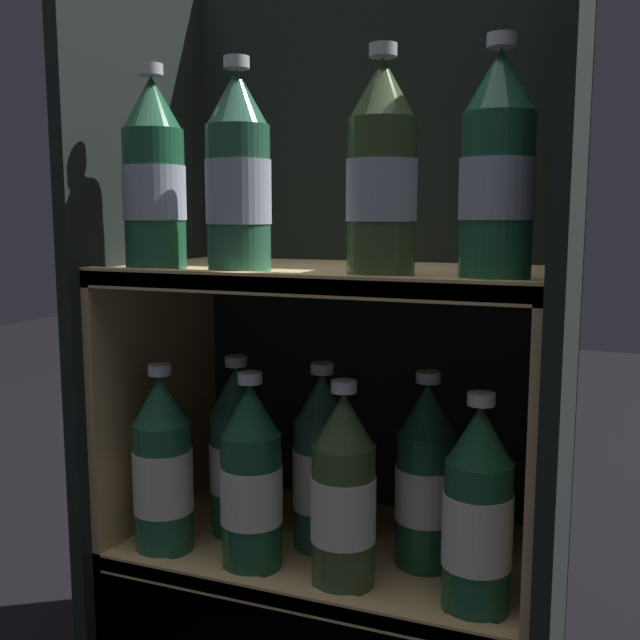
# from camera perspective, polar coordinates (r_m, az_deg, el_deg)

# --- Properties ---
(fridge_back_wall) EXTENTS (0.60, 0.02, 1.03)m
(fridge_back_wall) POSITION_cam_1_polar(r_m,az_deg,el_deg) (1.14, 3.97, 1.06)
(fridge_back_wall) COLOR black
(fridge_back_wall) RESTS_ON ground_plane
(fridge_side_left) EXTENTS (0.02, 0.35, 1.03)m
(fridge_side_left) POSITION_cam_1_polar(r_m,az_deg,el_deg) (1.12, -13.04, 0.75)
(fridge_side_left) COLOR black
(fridge_side_left) RESTS_ON ground_plane
(fridge_side_right) EXTENTS (0.02, 0.35, 1.03)m
(fridge_side_right) POSITION_cam_1_polar(r_m,az_deg,el_deg) (0.92, 18.13, -1.00)
(fridge_side_right) COLOR black
(fridge_side_right) RESTS_ON ground_plane
(shelf_lower) EXTENTS (0.56, 0.31, 0.21)m
(shelf_lower) POSITION_cam_1_polar(r_m,az_deg,el_deg) (1.08, 0.76, -18.66)
(shelf_lower) COLOR tan
(shelf_lower) RESTS_ON ground_plane
(shelf_upper) EXTENTS (0.56, 0.31, 0.59)m
(shelf_upper) POSITION_cam_1_polar(r_m,az_deg,el_deg) (1.00, 0.87, -5.79)
(shelf_upper) COLOR tan
(shelf_upper) RESTS_ON ground_plane
(bottle_upper_front_0) EXTENTS (0.08, 0.08, 0.25)m
(bottle_upper_front_0) POSITION_cam_1_polar(r_m,az_deg,el_deg) (0.98, -12.54, 10.43)
(bottle_upper_front_0) COLOR #1E5638
(bottle_upper_front_0) RESTS_ON shelf_upper
(bottle_upper_front_1) EXTENTS (0.08, 0.08, 0.25)m
(bottle_upper_front_1) POSITION_cam_1_polar(r_m,az_deg,el_deg) (0.92, -6.25, 10.71)
(bottle_upper_front_1) COLOR #285B42
(bottle_upper_front_1) RESTS_ON shelf_upper
(bottle_upper_front_2) EXTENTS (0.08, 0.08, 0.25)m
(bottle_upper_front_2) POSITION_cam_1_polar(r_m,az_deg,el_deg) (0.85, 4.72, 10.97)
(bottle_upper_front_2) COLOR #384C28
(bottle_upper_front_2) RESTS_ON shelf_upper
(bottle_upper_front_3) EXTENTS (0.08, 0.08, 0.25)m
(bottle_upper_front_3) POSITION_cam_1_polar(r_m,az_deg,el_deg) (0.82, 13.37, 10.90)
(bottle_upper_front_3) COLOR #1E5638
(bottle_upper_front_3) RESTS_ON shelf_upper
(bottle_lower_front_0) EXTENTS (0.08, 0.08, 0.25)m
(bottle_lower_front_0) POSITION_cam_1_polar(r_m,az_deg,el_deg) (1.03, -11.89, -10.99)
(bottle_lower_front_0) COLOR #1E5638
(bottle_lower_front_0) RESTS_ON shelf_lower
(bottle_lower_front_1) EXTENTS (0.08, 0.08, 0.25)m
(bottle_lower_front_1) POSITION_cam_1_polar(r_m,az_deg,el_deg) (0.97, -5.26, -12.11)
(bottle_lower_front_1) COLOR #194C2D
(bottle_lower_front_1) RESTS_ON shelf_lower
(bottle_lower_front_2) EXTENTS (0.08, 0.08, 0.25)m
(bottle_lower_front_2) POSITION_cam_1_polar(r_m,az_deg,el_deg) (0.92, 1.79, -13.16)
(bottle_lower_front_2) COLOR #384C28
(bottle_lower_front_2) RESTS_ON shelf_lower
(bottle_lower_front_3) EXTENTS (0.08, 0.08, 0.25)m
(bottle_lower_front_3) POSITION_cam_1_polar(r_m,az_deg,el_deg) (0.89, 11.92, -14.32)
(bottle_lower_front_3) COLOR #194C2D
(bottle_lower_front_3) RESTS_ON shelf_lower
(bottle_lower_back_0) EXTENTS (0.08, 0.08, 0.25)m
(bottle_lower_back_0) POSITION_cam_1_polar(r_m,az_deg,el_deg) (1.07, -6.30, -10.11)
(bottle_lower_back_0) COLOR #1E5638
(bottle_lower_back_0) RESTS_ON shelf_lower
(bottle_lower_back_1) EXTENTS (0.08, 0.08, 0.25)m
(bottle_lower_back_1) POSITION_cam_1_polar(r_m,az_deg,el_deg) (1.02, 0.17, -11.05)
(bottle_lower_back_1) COLOR #285B42
(bottle_lower_back_1) RESTS_ON shelf_lower
(bottle_lower_back_2) EXTENTS (0.08, 0.08, 0.25)m
(bottle_lower_back_2) POSITION_cam_1_polar(r_m,az_deg,el_deg) (0.98, 8.10, -11.93)
(bottle_lower_back_2) COLOR #194C2D
(bottle_lower_back_2) RESTS_ON shelf_lower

